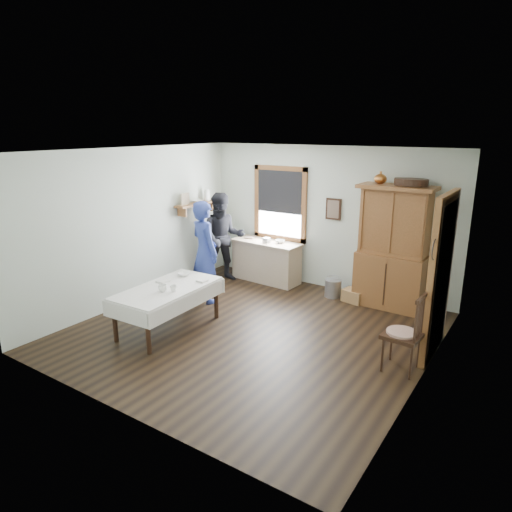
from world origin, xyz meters
name	(u,v)px	position (x,y,z in m)	size (l,w,h in m)	color
room	(252,246)	(0.00, 0.00, 1.35)	(5.01, 5.01, 2.70)	black
window	(280,200)	(-1.00, 2.46, 1.62)	(1.18, 0.07, 1.48)	white
doorway	(442,272)	(2.46, 0.85, 1.16)	(0.09, 1.14, 2.22)	#4D3E37
wall_shelf	(197,203)	(-2.37, 1.54, 1.57)	(0.24, 1.00, 0.44)	brown
framed_picture	(333,209)	(0.15, 2.46, 1.55)	(0.30, 0.04, 0.40)	black
rug_beater	(436,240)	(2.45, 0.30, 1.72)	(0.27, 0.27, 0.01)	black
work_counter	(266,261)	(-1.12, 2.16, 0.41)	(1.43, 0.54, 0.82)	tan
china_hutch	(392,248)	(1.39, 2.17, 1.05)	(1.24, 0.59, 2.11)	brown
dining_table	(168,308)	(-1.13, -0.63, 0.34)	(0.90, 1.71, 0.68)	white
spindle_chair	(403,332)	(2.21, 0.12, 0.53)	(0.48, 0.48, 1.05)	black
pail	(333,288)	(0.39, 2.07, 0.16)	(0.30, 0.30, 0.33)	#94969B
wicker_basket	(354,296)	(0.82, 2.03, 0.11)	(0.38, 0.27, 0.22)	#9E7247
woman_blue	(205,256)	(-1.43, 0.62, 0.84)	(0.61, 0.40, 1.68)	navy
figure_dark	(223,241)	(-1.87, 1.71, 0.83)	(0.80, 0.63, 1.65)	black
table_cup_a	(163,288)	(-1.05, -0.80, 0.73)	(0.13, 0.13, 0.10)	white
table_cup_b	(173,288)	(-0.92, -0.71, 0.73)	(0.10, 0.10, 0.10)	white
table_bowl	(184,274)	(-1.30, -0.07, 0.71)	(0.22, 0.22, 0.06)	white
counter_book	(246,237)	(-1.66, 2.22, 0.83)	(0.16, 0.21, 0.02)	brown
counter_bowl	(280,241)	(-0.84, 2.21, 0.85)	(0.19, 0.19, 0.06)	white
shelf_bowl	(197,201)	(-2.37, 1.55, 1.60)	(0.22, 0.22, 0.05)	white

